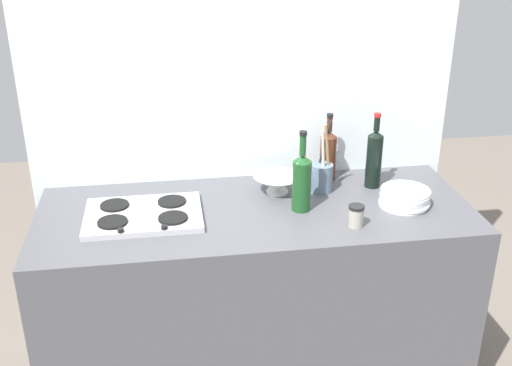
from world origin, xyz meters
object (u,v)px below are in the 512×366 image
object	(u,v)px
stovetop_hob	(143,215)
condiment_jar_front	(356,216)
plate_stack	(405,198)
mixing_bowl	(277,183)
wine_bottle_leftmost	(374,157)
wine_bottle_mid_right	(302,181)
wine_bottle_mid_left	(328,154)
utensil_crock	(322,176)

from	to	relation	value
stovetop_hob	condiment_jar_front	xyz separation A→B (m)	(0.82, -0.20, 0.03)
stovetop_hob	plate_stack	xyz separation A→B (m)	(1.08, -0.05, 0.02)
plate_stack	mixing_bowl	bearing A→B (deg)	158.08
wine_bottle_leftmost	mixing_bowl	size ratio (longest dim) A/B	1.60
plate_stack	wine_bottle_mid_right	xyz separation A→B (m)	(-0.44, 0.03, 0.09)
mixing_bowl	condiment_jar_front	size ratio (longest dim) A/B	2.38
stovetop_hob	wine_bottle_mid_left	distance (m)	0.88
wine_bottle_mid_right	stovetop_hob	bearing A→B (deg)	178.20
wine_bottle_leftmost	mixing_bowl	world-z (taller)	wine_bottle_leftmost
stovetop_hob	plate_stack	world-z (taller)	plate_stack
wine_bottle_mid_left	mixing_bowl	xyz separation A→B (m)	(-0.25, -0.12, -0.08)
wine_bottle_mid_right	utensil_crock	bearing A→B (deg)	52.22
wine_bottle_leftmost	mixing_bowl	xyz separation A→B (m)	(-0.43, -0.00, -0.09)
stovetop_hob	wine_bottle_mid_right	distance (m)	0.65
wine_bottle_mid_right	mixing_bowl	size ratio (longest dim) A/B	1.61
stovetop_hob	wine_bottle_mid_left	world-z (taller)	wine_bottle_mid_left
utensil_crock	wine_bottle_mid_right	bearing A→B (deg)	-127.78
plate_stack	condiment_jar_front	xyz separation A→B (m)	(-0.26, -0.15, 0.01)
wine_bottle_mid_right	wine_bottle_mid_left	bearing A→B (deg)	57.25
mixing_bowl	utensil_crock	bearing A→B (deg)	-2.95
wine_bottle_mid_right	utensil_crock	xyz separation A→B (m)	(0.13, 0.17, -0.06)
wine_bottle_mid_left	mixing_bowl	distance (m)	0.29
plate_stack	wine_bottle_leftmost	size ratio (longest dim) A/B	0.62
mixing_bowl	utensil_crock	world-z (taller)	utensil_crock
wine_bottle_leftmost	mixing_bowl	bearing A→B (deg)	-179.36
mixing_bowl	utensil_crock	size ratio (longest dim) A/B	0.65
wine_bottle_mid_left	condiment_jar_front	size ratio (longest dim) A/B	3.49
wine_bottle_mid_right	condiment_jar_front	world-z (taller)	wine_bottle_mid_right
plate_stack	wine_bottle_mid_left	world-z (taller)	wine_bottle_mid_left
utensil_crock	condiment_jar_front	xyz separation A→B (m)	(0.05, -0.34, -0.03)
stovetop_hob	utensil_crock	xyz separation A→B (m)	(0.77, 0.15, 0.06)
utensil_crock	wine_bottle_leftmost	bearing A→B (deg)	3.60
wine_bottle_mid_right	mixing_bowl	xyz separation A→B (m)	(-0.07, 0.18, -0.08)
wine_bottle_mid_left	utensil_crock	world-z (taller)	utensil_crock
wine_bottle_mid_left	condiment_jar_front	distance (m)	0.47
stovetop_hob	utensil_crock	world-z (taller)	utensil_crock
wine_bottle_leftmost	wine_bottle_mid_right	bearing A→B (deg)	-153.75
wine_bottle_leftmost	condiment_jar_front	size ratio (longest dim) A/B	3.81
utensil_crock	condiment_jar_front	bearing A→B (deg)	-81.43
plate_stack	condiment_jar_front	world-z (taller)	condiment_jar_front
plate_stack	wine_bottle_leftmost	xyz separation A→B (m)	(-0.07, 0.21, 0.10)
stovetop_hob	wine_bottle_mid_right	bearing A→B (deg)	-1.80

